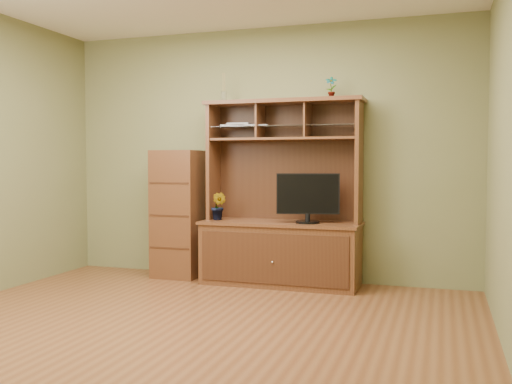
% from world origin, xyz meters
% --- Properties ---
extents(room, '(4.54, 4.04, 2.74)m').
position_xyz_m(room, '(0.00, 0.00, 1.35)').
color(room, brown).
rests_on(room, ground).
extents(media_hutch, '(1.66, 0.61, 1.90)m').
position_xyz_m(media_hutch, '(0.27, 1.73, 0.52)').
color(media_hutch, '#402412').
rests_on(media_hutch, room).
extents(monitor, '(0.62, 0.24, 0.50)m').
position_xyz_m(monitor, '(0.57, 1.65, 0.91)').
color(monitor, black).
rests_on(monitor, media_hutch).
extents(orchid_plant, '(0.19, 0.16, 0.29)m').
position_xyz_m(orchid_plant, '(-0.39, 1.65, 0.80)').
color(orchid_plant, '#2C591E').
rests_on(orchid_plant, media_hutch).
extents(top_plant, '(0.13, 0.09, 0.22)m').
position_xyz_m(top_plant, '(0.77, 1.80, 2.01)').
color(top_plant, '#366B25').
rests_on(top_plant, media_hutch).
extents(reed_diffuser, '(0.06, 0.06, 0.31)m').
position_xyz_m(reed_diffuser, '(-0.39, 1.80, 2.02)').
color(reed_diffuser, silver).
rests_on(reed_diffuser, media_hutch).
extents(magazines, '(0.54, 0.24, 0.04)m').
position_xyz_m(magazines, '(-0.18, 1.80, 1.65)').
color(magazines, '#A5A5AA').
rests_on(magazines, media_hutch).
extents(side_cabinet, '(0.50, 0.45, 1.39)m').
position_xyz_m(side_cabinet, '(-0.91, 1.76, 0.69)').
color(side_cabinet, '#402412').
rests_on(side_cabinet, room).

